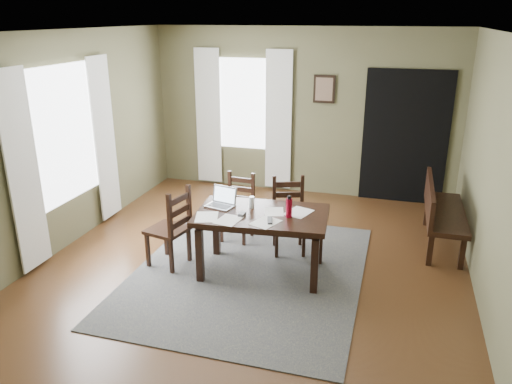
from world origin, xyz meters
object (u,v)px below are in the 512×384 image
(dining_table, at_px, (262,220))
(water_bottle, at_px, (289,207))
(chair_end, at_px, (171,228))
(chair_back_left, at_px, (238,208))
(chair_back_right, at_px, (289,216))
(bench, at_px, (440,209))
(laptop, at_px, (222,201))

(dining_table, relative_size, water_bottle, 6.28)
(chair_end, height_order, chair_back_left, chair_end)
(chair_end, distance_m, chair_back_right, 1.48)
(chair_back_left, bearing_deg, bench, 15.12)
(chair_back_left, xyz_separation_m, water_bottle, (0.88, -0.86, 0.43))
(chair_back_right, distance_m, laptop, 0.95)
(chair_back_left, xyz_separation_m, chair_back_right, (0.73, -0.16, 0.03))
(water_bottle, bearing_deg, laptop, 171.47)
(dining_table, distance_m, chair_back_left, 1.02)
(chair_end, bearing_deg, chair_back_left, 163.86)
(chair_end, bearing_deg, laptop, 124.15)
(water_bottle, bearing_deg, chair_back_left, 135.61)
(chair_end, bearing_deg, chair_back_right, 134.92)
(chair_back_right, distance_m, bench, 1.96)
(chair_end, distance_m, water_bottle, 1.45)
(dining_table, xyz_separation_m, chair_back_left, (-0.56, 0.83, -0.22))
(chair_back_left, height_order, water_bottle, water_bottle)
(chair_end, distance_m, bench, 3.43)
(dining_table, bearing_deg, chair_end, -177.95)
(dining_table, xyz_separation_m, chair_back_right, (0.17, 0.66, -0.19))
(chair_back_right, height_order, water_bottle, water_bottle)
(chair_back_left, height_order, laptop, laptop)
(chair_back_left, xyz_separation_m, laptop, (0.05, -0.73, 0.37))
(dining_table, height_order, chair_end, chair_end)
(dining_table, distance_m, bench, 2.43)
(chair_end, xyz_separation_m, chair_back_left, (0.52, 0.96, -0.05))
(laptop, relative_size, water_bottle, 1.48)
(dining_table, relative_size, chair_back_left, 1.75)
(chair_end, height_order, water_bottle, same)
(chair_back_left, distance_m, water_bottle, 1.30)
(laptop, bearing_deg, dining_table, 2.46)
(bench, bearing_deg, laptop, 116.92)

